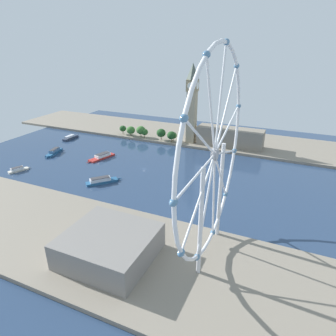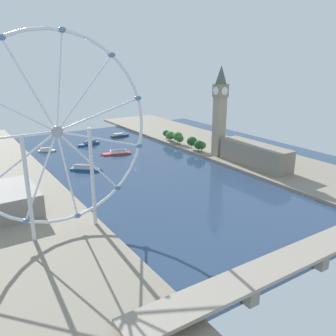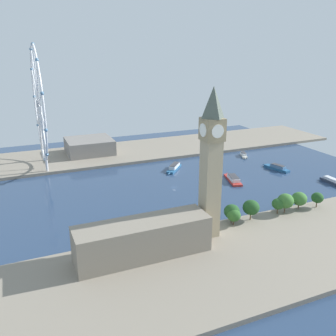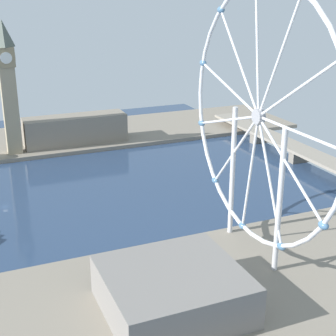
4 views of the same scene
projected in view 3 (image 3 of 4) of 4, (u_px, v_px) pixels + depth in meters
name	position (u px, v px, depth m)	size (l,w,h in m)	color
ground_plane	(174.00, 187.00, 328.02)	(416.87, 416.87, 0.00)	navy
riverbank_left	(258.00, 254.00, 219.87)	(90.00, 520.00, 3.00)	gray
riverbank_right	(132.00, 151.00, 435.22)	(90.00, 520.00, 3.00)	gray
clock_tower	(211.00, 162.00, 224.02)	(13.07, 13.07, 95.22)	tan
parliament_block	(143.00, 239.00, 212.30)	(22.00, 78.93, 21.64)	gray
tree_row_embankment	(271.00, 205.00, 263.73)	(14.00, 83.63, 14.77)	#513823
ferris_wheel	(39.00, 104.00, 359.11)	(114.74, 3.20, 120.38)	silver
riverside_hall	(89.00, 146.00, 421.07)	(47.50, 50.65, 16.41)	gray
tour_boat_0	(233.00, 179.00, 342.62)	(36.99, 16.80, 5.30)	#B22D28
tour_boat_1	(277.00, 168.00, 374.35)	(32.56, 13.02, 5.58)	#235684
tour_boat_2	(244.00, 155.00, 419.70)	(21.62, 12.55, 4.63)	beige
tour_boat_3	(332.00, 181.00, 336.34)	(28.55, 6.40, 5.04)	#2D384C
tour_boat_4	(174.00, 167.00, 374.19)	(28.45, 26.12, 5.77)	#235684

